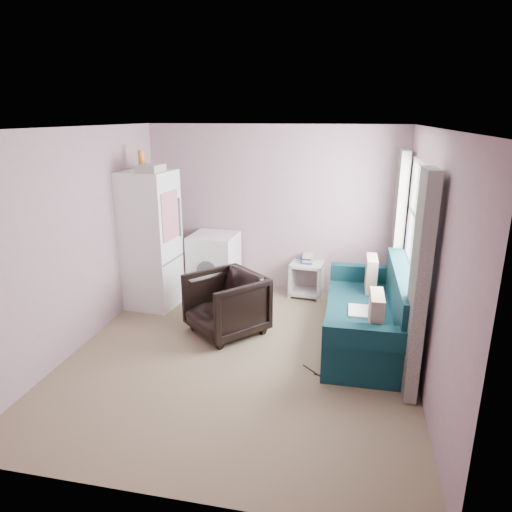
{
  "coord_description": "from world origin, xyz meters",
  "views": [
    {
      "loc": [
        1.11,
        -4.52,
        2.62
      ],
      "look_at": [
        0.05,
        0.6,
        1.0
      ],
      "focal_mm": 32.0,
      "sensor_mm": 36.0,
      "label": 1
    }
  ],
  "objects_px": {
    "washing_machine": "(214,263)",
    "sofa": "(372,317)",
    "side_table": "(307,276)",
    "armchair": "(226,301)",
    "fridge": "(151,239)"
  },
  "relations": [
    {
      "from": "washing_machine",
      "to": "side_table",
      "type": "xyz_separation_m",
      "value": [
        1.38,
        0.23,
        -0.18
      ]
    },
    {
      "from": "washing_machine",
      "to": "side_table",
      "type": "distance_m",
      "value": 1.41
    },
    {
      "from": "side_table",
      "to": "sofa",
      "type": "height_order",
      "value": "sofa"
    },
    {
      "from": "armchair",
      "to": "washing_machine",
      "type": "xyz_separation_m",
      "value": [
        -0.52,
        1.22,
        0.07
      ]
    },
    {
      "from": "fridge",
      "to": "sofa",
      "type": "xyz_separation_m",
      "value": [
        3.01,
        -0.58,
        -0.63
      ]
    },
    {
      "from": "armchair",
      "to": "washing_machine",
      "type": "distance_m",
      "value": 1.33
    },
    {
      "from": "fridge",
      "to": "sofa",
      "type": "relative_size",
      "value": 1.05
    },
    {
      "from": "side_table",
      "to": "sofa",
      "type": "distance_m",
      "value": 1.65
    },
    {
      "from": "washing_machine",
      "to": "sofa",
      "type": "xyz_separation_m",
      "value": [
        2.28,
        -1.15,
        -0.15
      ]
    },
    {
      "from": "armchair",
      "to": "fridge",
      "type": "relative_size",
      "value": 0.39
    },
    {
      "from": "washing_machine",
      "to": "side_table",
      "type": "bearing_deg",
      "value": 11.91
    },
    {
      "from": "washing_machine",
      "to": "sofa",
      "type": "bearing_deg",
      "value": -24.21
    },
    {
      "from": "armchair",
      "to": "fridge",
      "type": "distance_m",
      "value": 1.51
    },
    {
      "from": "fridge",
      "to": "side_table",
      "type": "relative_size",
      "value": 3.38
    },
    {
      "from": "armchair",
      "to": "sofa",
      "type": "relative_size",
      "value": 0.4
    }
  ]
}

